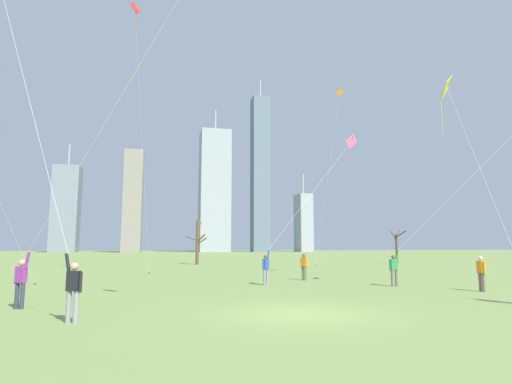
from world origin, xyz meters
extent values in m
plane|color=#7A934C|center=(0.00, 0.00, 0.00)|extent=(400.00, 400.00, 0.00)
cube|color=yellow|center=(9.39, 4.66, 9.87)|extent=(0.92, 1.20, 1.34)
cylinder|color=black|center=(9.39, 4.66, 9.87)|extent=(0.56, 0.12, 0.81)
cylinder|color=yellow|center=(9.07, 4.73, 8.37)|extent=(0.02, 0.02, 2.04)
cylinder|color=silver|center=(8.99, 2.61, 5.86)|extent=(0.82, 4.12, 8.03)
cylinder|color=#33384C|center=(-8.84, 3.14, 0.42)|extent=(0.14, 0.14, 0.85)
cylinder|color=#33384C|center=(-8.65, 3.04, 0.42)|extent=(0.14, 0.14, 0.85)
cube|color=purple|center=(-8.74, 3.09, 1.12)|extent=(0.39, 0.34, 0.54)
sphere|color=tan|center=(-8.74, 3.09, 1.51)|extent=(0.22, 0.22, 0.22)
cylinder|color=purple|center=(-8.93, 3.19, 1.09)|extent=(0.09, 0.09, 0.55)
cylinder|color=purple|center=(-8.56, 2.99, 1.59)|extent=(0.22, 0.18, 0.56)
cylinder|color=silver|center=(-5.16, 0.11, 7.25)|extent=(6.82, 5.77, 10.82)
cylinder|color=gray|center=(1.27, 9.49, 0.42)|extent=(0.14, 0.14, 0.85)
cylinder|color=gray|center=(1.45, 9.62, 0.42)|extent=(0.14, 0.14, 0.85)
cube|color=#2D4CA5|center=(1.36, 9.55, 1.12)|extent=(0.39, 0.36, 0.54)
sphere|color=brown|center=(1.36, 9.55, 1.51)|extent=(0.22, 0.22, 0.22)
cylinder|color=#2D4CA5|center=(1.19, 9.43, 1.09)|extent=(0.09, 0.09, 0.55)
cylinder|color=#2D4CA5|center=(1.53, 9.68, 1.59)|extent=(0.22, 0.19, 0.56)
cube|color=pink|center=(9.07, 14.61, 9.59)|extent=(1.10, 0.37, 1.11)
cylinder|color=black|center=(9.07, 14.61, 9.59)|extent=(0.16, 0.23, 0.71)
cylinder|color=pink|center=(8.99, 14.74, 8.38)|extent=(0.02, 0.02, 1.58)
cylinder|color=silver|center=(5.30, 12.14, 5.72)|extent=(7.56, 4.94, 7.76)
cylinder|color=gray|center=(-6.42, -0.08, 0.42)|extent=(0.14, 0.14, 0.85)
cylinder|color=gray|center=(-6.62, 0.01, 0.42)|extent=(0.14, 0.14, 0.85)
cube|color=black|center=(-6.52, -0.03, 1.12)|extent=(0.39, 0.32, 0.54)
sphere|color=tan|center=(-6.52, -0.03, 1.51)|extent=(0.22, 0.22, 0.22)
cylinder|color=black|center=(-6.33, -0.12, 1.09)|extent=(0.09, 0.09, 0.55)
cylinder|color=black|center=(-6.71, 0.05, 1.59)|extent=(0.22, 0.16, 0.56)
cylinder|color=#726656|center=(7.60, 7.40, 0.42)|extent=(0.14, 0.14, 0.85)
cylinder|color=#726656|center=(7.82, 7.38, 0.42)|extent=(0.14, 0.14, 0.85)
cube|color=#338C4C|center=(7.71, 7.39, 1.12)|extent=(0.36, 0.24, 0.54)
sphere|color=brown|center=(7.71, 7.39, 1.51)|extent=(0.22, 0.22, 0.22)
cylinder|color=#338C4C|center=(7.50, 7.41, 1.09)|extent=(0.09, 0.09, 0.55)
cylinder|color=#338C4C|center=(7.92, 7.36, 1.59)|extent=(0.21, 0.11, 0.56)
cylinder|color=#726656|center=(10.26, 4.31, 0.42)|extent=(0.14, 0.14, 0.85)
cylinder|color=#726656|center=(10.25, 4.09, 0.42)|extent=(0.14, 0.14, 0.85)
cube|color=orange|center=(10.25, 4.20, 1.12)|extent=(0.21, 0.35, 0.54)
sphere|color=beige|center=(10.25, 4.20, 1.51)|extent=(0.22, 0.22, 0.22)
cylinder|color=orange|center=(10.26, 4.41, 1.09)|extent=(0.09, 0.09, 0.55)
cylinder|color=orange|center=(10.25, 3.99, 1.09)|extent=(0.09, 0.09, 0.55)
cylinder|color=#726656|center=(4.37, 12.18, 0.42)|extent=(0.14, 0.14, 0.85)
cylinder|color=#726656|center=(4.49, 12.00, 0.42)|extent=(0.14, 0.14, 0.85)
cube|color=orange|center=(4.43, 12.09, 1.12)|extent=(0.36, 0.39, 0.54)
sphere|color=brown|center=(4.43, 12.09, 1.51)|extent=(0.22, 0.22, 0.22)
cylinder|color=orange|center=(4.31, 12.27, 1.09)|extent=(0.09, 0.09, 0.55)
cylinder|color=orange|center=(4.54, 11.92, 1.09)|extent=(0.09, 0.09, 0.55)
cylinder|color=#3F3833|center=(-10.75, 12.53, 0.04)|extent=(0.10, 0.10, 0.08)
cube|color=orange|center=(16.12, 31.62, 20.24)|extent=(0.98, 0.33, 0.92)
cylinder|color=black|center=(16.12, 31.62, 20.24)|extent=(0.14, 0.29, 0.58)
cylinder|color=silver|center=(14.04, 30.69, 10.14)|extent=(4.17, 1.86, 20.20)
cylinder|color=#3F3833|center=(11.97, 29.77, 0.04)|extent=(0.10, 0.10, 0.08)
cube|color=red|center=(-6.53, 17.59, 19.58)|extent=(0.75, 0.82, 1.05)
cylinder|color=black|center=(-6.53, 17.59, 19.58)|extent=(0.26, 0.14, 0.67)
cylinder|color=red|center=(-6.39, 17.52, 18.43)|extent=(0.02, 0.02, 1.50)
cylinder|color=silver|center=(-5.76, 19.19, 9.81)|extent=(1.56, 3.23, 19.54)
cylinder|color=#3F3833|center=(-4.99, 20.80, 0.04)|extent=(0.10, 0.10, 0.08)
cylinder|color=#4C3828|center=(24.11, 33.84, 1.76)|extent=(0.26, 0.26, 3.51)
cylinder|color=#4C3828|center=(24.19, 32.88, 3.54)|extent=(0.30, 1.98, 0.81)
cylinder|color=#4C3828|center=(24.53, 34.14, 3.59)|extent=(0.99, 0.73, 1.12)
cylinder|color=#4C3828|center=(24.10, 34.44, 3.42)|extent=(0.13, 1.26, 1.21)
cylinder|color=brown|center=(-0.03, 35.92, 2.50)|extent=(0.38, 0.38, 5.01)
cylinder|color=brown|center=(0.34, 35.40, 2.99)|extent=(0.91, 1.18, 0.95)
cylinder|color=brown|center=(0.04, 36.52, 3.63)|extent=(0.28, 1.28, 0.71)
cylinder|color=brown|center=(0.25, 36.79, 4.43)|extent=(0.72, 1.85, 1.00)
cylinder|color=brown|center=(-0.72, 35.82, 2.97)|extent=(1.45, 0.34, 0.63)
cylinder|color=brown|center=(0.44, 35.43, 2.66)|extent=(1.08, 1.11, 0.80)
cube|color=gray|center=(-13.85, 139.59, 17.75)|extent=(6.35, 10.75, 35.50)
cube|color=#9EA3AD|center=(15.50, 144.17, 22.97)|extent=(11.22, 11.42, 45.94)
cylinder|color=#99999E|center=(15.50, 144.17, 50.33)|extent=(0.80, 0.80, 8.78)
cube|color=gray|center=(-37.87, 150.06, 15.64)|extent=(9.03, 8.22, 31.28)
cylinder|color=#99999E|center=(-37.87, 150.06, 35.43)|extent=(0.80, 0.80, 8.31)
cube|color=slate|center=(33.42, 143.96, 30.50)|extent=(6.63, 6.69, 61.01)
cylinder|color=#99999E|center=(33.42, 143.96, 64.74)|extent=(0.80, 0.80, 7.46)
cube|color=#9EA3AD|center=(50.04, 141.29, 11.08)|extent=(5.02, 8.95, 22.16)
cylinder|color=#99999E|center=(50.04, 141.29, 26.28)|extent=(0.80, 0.80, 8.24)
camera|label=1|loc=(-4.25, -12.49, 2.06)|focal=29.24mm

